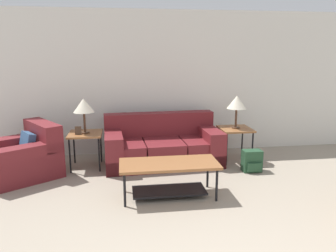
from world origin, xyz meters
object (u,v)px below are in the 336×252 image
(backpack, at_px, (252,161))
(side_table_right, at_px, (235,131))
(couch, at_px, (162,146))
(armchair, at_px, (23,158))
(coffee_table, at_px, (169,171))
(side_table_left, at_px, (85,136))
(table_lamp_right, at_px, (237,103))
(table_lamp_left, at_px, (84,106))

(backpack, bearing_deg, side_table_right, 98.98)
(couch, bearing_deg, armchair, -171.00)
(couch, distance_m, backpack, 1.50)
(coffee_table, distance_m, side_table_left, 1.77)
(table_lamp_right, bearing_deg, armchair, -175.20)
(couch, bearing_deg, table_lamp_right, -2.47)
(couch, relative_size, armchair, 1.45)
(table_lamp_right, xyz_separation_m, backpack, (0.09, -0.57, -0.85))
(table_lamp_left, height_order, table_lamp_right, same)
(armchair, height_order, coffee_table, armchair)
(couch, xyz_separation_m, armchair, (-2.17, -0.34, -0.01))
(couch, height_order, side_table_left, couch)
(couch, distance_m, coffee_table, 1.37)
(coffee_table, xyz_separation_m, side_table_left, (-1.18, 1.31, 0.18))
(armchair, distance_m, side_table_right, 3.46)
(couch, bearing_deg, table_lamp_left, -177.52)
(armchair, bearing_deg, side_table_right, 4.80)
(table_lamp_left, distance_m, table_lamp_right, 2.53)
(couch, height_order, table_lamp_right, table_lamp_right)
(side_table_right, bearing_deg, couch, 177.53)
(couch, relative_size, table_lamp_right, 3.51)
(coffee_table, distance_m, table_lamp_left, 1.89)
(armchair, bearing_deg, side_table_left, 17.68)
(couch, bearing_deg, side_table_left, -177.52)
(side_table_left, xyz_separation_m, table_lamp_right, (2.53, 0.00, 0.50))
(armchair, distance_m, table_lamp_right, 3.53)
(coffee_table, relative_size, side_table_right, 2.19)
(side_table_right, bearing_deg, table_lamp_right, 69.44)
(side_table_left, relative_size, table_lamp_left, 1.03)
(couch, xyz_separation_m, backpack, (1.36, -0.62, -0.12))
(coffee_table, relative_size, table_lamp_right, 2.27)
(coffee_table, xyz_separation_m, table_lamp_right, (1.35, 1.31, 0.68))
(couch, bearing_deg, backpack, -24.60)
(armchair, xyz_separation_m, table_lamp_right, (3.44, 0.29, 0.74))
(side_table_left, relative_size, backpack, 1.68)
(coffee_table, bearing_deg, side_table_left, 132.08)
(side_table_right, distance_m, backpack, 0.68)
(armchair, xyz_separation_m, table_lamp_left, (0.91, 0.29, 0.74))
(coffee_table, bearing_deg, backpack, 27.37)
(couch, relative_size, table_lamp_left, 3.51)
(armchair, distance_m, table_lamp_left, 1.20)
(armchair, relative_size, coffee_table, 1.07)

